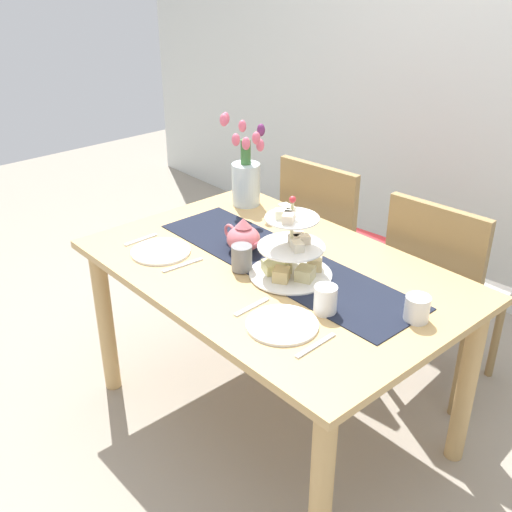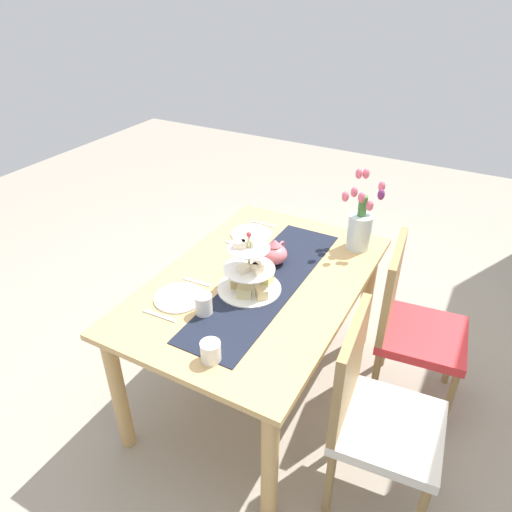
{
  "view_description": "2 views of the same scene",
  "coord_description": "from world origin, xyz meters",
  "views": [
    {
      "loc": [
        1.47,
        -1.39,
        1.81
      ],
      "look_at": [
        -0.03,
        -0.06,
        0.78
      ],
      "focal_mm": 43.4,
      "sensor_mm": 36.0,
      "label": 1
    },
    {
      "loc": [
        1.65,
        0.89,
        2.03
      ],
      "look_at": [
        -0.07,
        -0.05,
        0.81
      ],
      "focal_mm": 33.02,
      "sensor_mm": 36.0,
      "label": 2
    }
  ],
  "objects": [
    {
      "name": "knife_right",
      "position": [
        0.45,
        -0.25,
        0.73
      ],
      "size": [
        0.02,
        0.17,
        0.01
      ],
      "primitive_type": "cube",
      "rotation": [
        0.0,
        0.0,
        0.04
      ],
      "color": "silver",
      "rests_on": "dining_table"
    },
    {
      "name": "dinner_plate_right",
      "position": [
        0.31,
        -0.25,
        0.73
      ],
      "size": [
        0.23,
        0.23,
        0.01
      ],
      "primitive_type": "cylinder",
      "color": "white",
      "rests_on": "dining_table"
    },
    {
      "name": "dinner_plate_left",
      "position": [
        -0.37,
        -0.25,
        0.73
      ],
      "size": [
        0.23,
        0.23,
        0.01
      ],
      "primitive_type": "cylinder",
      "color": "white",
      "rests_on": "dining_table"
    },
    {
      "name": "fork_right",
      "position": [
        0.16,
        -0.25,
        0.73
      ],
      "size": [
        0.02,
        0.15,
        0.01
      ],
      "primitive_type": "cube",
      "rotation": [
        0.0,
        0.0,
        0.06
      ],
      "color": "silver",
      "rests_on": "dining_table"
    },
    {
      "name": "fork_left",
      "position": [
        -0.52,
        -0.25,
        0.73
      ],
      "size": [
        0.02,
        0.15,
        0.01
      ],
      "primitive_type": "cube",
      "rotation": [
        0.0,
        0.0,
        0.02
      ],
      "color": "silver",
      "rests_on": "dining_table"
    },
    {
      "name": "teapot",
      "position": [
        -0.17,
        0.0,
        0.79
      ],
      "size": [
        0.24,
        0.13,
        0.14
      ],
      "color": "#D66B75",
      "rests_on": "table_runner"
    },
    {
      "name": "tulip_vase",
      "position": [
        -0.53,
        0.32,
        0.87
      ],
      "size": [
        0.22,
        0.19,
        0.41
      ],
      "color": "silver",
      "rests_on": "dining_table"
    },
    {
      "name": "mug_white_text",
      "position": [
        0.34,
        -0.09,
        0.78
      ],
      "size": [
        0.08,
        0.08,
        0.09
      ],
      "primitive_type": "cylinder",
      "color": "white",
      "rests_on": "dining_table"
    },
    {
      "name": "dining_table",
      "position": [
        0.0,
        0.0,
        0.62
      ],
      "size": [
        1.4,
        0.92,
        0.73
      ],
      "color": "tan",
      "rests_on": "ground_plane"
    },
    {
      "name": "knife_left",
      "position": [
        -0.23,
        -0.25,
        0.73
      ],
      "size": [
        0.03,
        0.17,
        0.01
      ],
      "primitive_type": "cube",
      "rotation": [
        0.0,
        0.0,
        -0.07
      ],
      "color": "silver",
      "rests_on": "dining_table"
    },
    {
      "name": "mug_grey",
      "position": [
        -0.06,
        -0.1,
        0.78
      ],
      "size": [
        0.08,
        0.08,
        0.09
      ],
      "primitive_type": "cylinder",
      "color": "slate",
      "rests_on": "table_runner"
    },
    {
      "name": "tiered_cake_stand",
      "position": [
        0.09,
        0.0,
        0.82
      ],
      "size": [
        0.3,
        0.3,
        0.3
      ],
      "color": "beige",
      "rests_on": "table_runner"
    },
    {
      "name": "table_runner",
      "position": [
        0.0,
        0.04,
        0.73
      ],
      "size": [
        1.15,
        0.31,
        0.0
      ],
      "primitive_type": "cube",
      "color": "black",
      "rests_on": "dining_table"
    },
    {
      "name": "chair_left",
      "position": [
        -0.33,
        0.69,
        0.5
      ],
      "size": [
        0.46,
        0.46,
        0.91
      ],
      "color": "olive",
      "rests_on": "ground_plane"
    },
    {
      "name": "ground_plane",
      "position": [
        0.0,
        0.0,
        0.0
      ],
      "size": [
        8.0,
        8.0,
        0.0
      ],
      "primitive_type": "plane",
      "color": "gray"
    },
    {
      "name": "cream_jug",
      "position": [
        0.56,
        0.1,
        0.77
      ],
      "size": [
        0.08,
        0.08,
        0.08
      ],
      "primitive_type": "cylinder",
      "color": "white",
      "rests_on": "dining_table"
    },
    {
      "name": "chair_right",
      "position": [
        0.3,
        0.69,
        0.5
      ],
      "size": [
        0.46,
        0.46,
        0.91
      ],
      "color": "olive",
      "rests_on": "ground_plane"
    }
  ]
}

